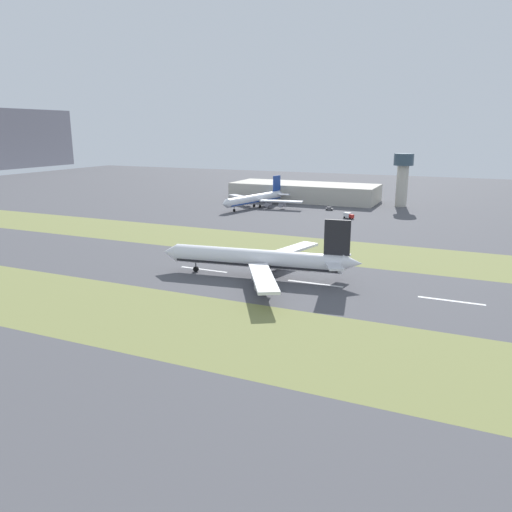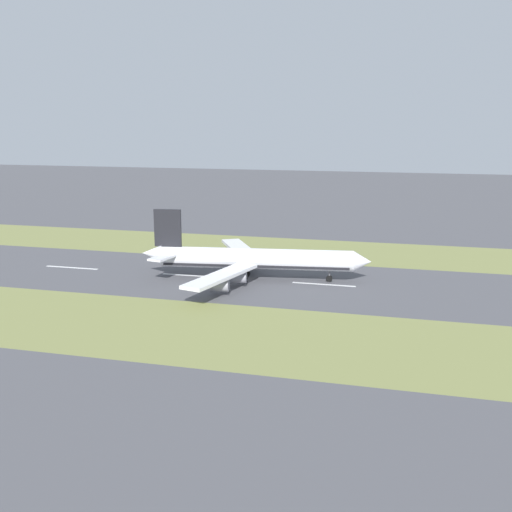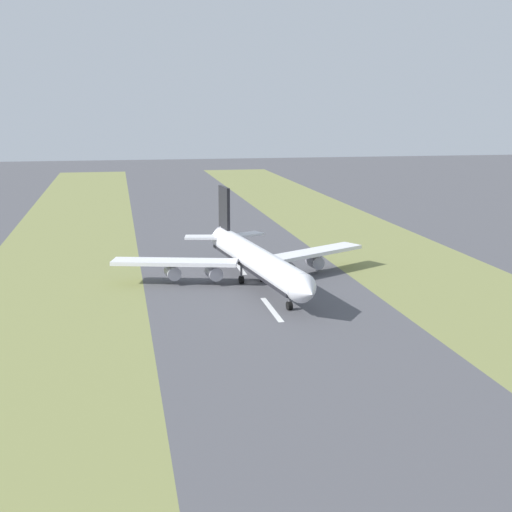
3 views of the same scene
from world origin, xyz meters
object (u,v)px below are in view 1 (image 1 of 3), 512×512
object	(u,v)px
service_truck	(349,215)
control_tower	(403,174)
airplane_parked_apron	(256,199)
airplane_main_jet	(262,259)
apron_car	(329,209)
terminal_building	(304,192)

from	to	relation	value
service_truck	control_tower	bearing A→B (deg)	-18.89
airplane_parked_apron	service_truck	world-z (taller)	airplane_parked_apron
airplane_main_jet	apron_car	size ratio (longest dim) A/B	15.13
airplane_main_jet	apron_car	world-z (taller)	airplane_main_jet
terminal_building	control_tower	bearing A→B (deg)	-92.14
airplane_main_jet	control_tower	world-z (taller)	control_tower
terminal_building	control_tower	xyz separation A→B (m)	(-2.41, -64.37, 14.44)
control_tower	apron_car	bearing A→B (deg)	132.14
control_tower	service_truck	distance (m)	62.61
service_truck	apron_car	distance (m)	29.13
airplane_main_jet	airplane_parked_apron	size ratio (longest dim) A/B	1.13
terminal_building	apron_car	xyz separation A→B (m)	(-35.62, -27.67, -4.69)
airplane_main_jet	terminal_building	bearing A→B (deg)	14.27
terminal_building	control_tower	world-z (taller)	control_tower
terminal_building	service_truck	xyz separation A→B (m)	(-59.02, -45.00, -4.02)
airplane_main_jet	terminal_building	world-z (taller)	airplane_main_jet
airplane_main_jet	airplane_parked_apron	xyz separation A→B (m)	(136.81, 62.67, -0.62)
terminal_building	apron_car	size ratio (longest dim) A/B	22.08
terminal_building	service_truck	bearing A→B (deg)	-142.67
control_tower	service_truck	xyz separation A→B (m)	(-56.61, 19.37, -18.46)
airplane_main_jet	service_truck	xyz separation A→B (m)	(121.13, 0.80, -4.36)
airplane_main_jet	terminal_building	distance (m)	185.88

